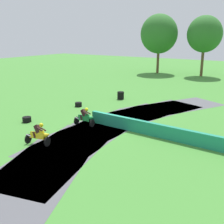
% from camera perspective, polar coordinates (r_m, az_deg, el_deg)
% --- Properties ---
extents(ground_plane, '(120.00, 120.00, 0.00)m').
position_cam_1_polar(ground_plane, '(20.99, -1.02, -2.70)').
color(ground_plane, '#428433').
extents(track_asphalt, '(8.75, 26.79, 0.01)m').
position_cam_1_polar(track_asphalt, '(20.51, 0.86, -3.13)').
color(track_asphalt, '#515156').
rests_on(track_asphalt, ground).
extents(safety_barrier, '(14.51, 1.05, 0.90)m').
position_cam_1_polar(safety_barrier, '(18.08, 14.17, -4.75)').
color(safety_barrier, '#1E8466').
rests_on(safety_barrier, ground).
extents(motorcycle_lead_green, '(1.68, 0.80, 1.42)m').
position_cam_1_polar(motorcycle_lead_green, '(20.75, -5.51, -1.08)').
color(motorcycle_lead_green, black).
rests_on(motorcycle_lead_green, ground).
extents(motorcycle_chase_yellow, '(1.68, 1.05, 1.43)m').
position_cam_1_polar(motorcycle_chase_yellow, '(17.79, -14.74, -4.49)').
color(motorcycle_chase_yellow, black).
rests_on(motorcycle_chase_yellow, ground).
extents(tire_stack_near, '(0.70, 0.70, 0.80)m').
position_cam_1_polar(tire_stack_near, '(29.31, 1.79, 3.42)').
color(tire_stack_near, black).
rests_on(tire_stack_near, ground).
extents(tire_stack_mid_a, '(0.64, 0.64, 0.40)m').
position_cam_1_polar(tire_stack_mid_a, '(26.52, -6.92, 1.55)').
color(tire_stack_mid_a, black).
rests_on(tire_stack_mid_a, ground).
extents(tire_stack_mid_b, '(0.67, 0.67, 0.40)m').
position_cam_1_polar(tire_stack_mid_b, '(22.68, -17.11, -1.47)').
color(tire_stack_mid_b, black).
rests_on(tire_stack_mid_b, ground).
extents(tree_far_left, '(6.33, 6.33, 10.05)m').
position_cam_1_polar(tree_far_left, '(50.10, 9.66, 15.55)').
color(tree_far_left, brown).
rests_on(tree_far_left, ground).
extents(tree_far_right, '(5.50, 5.50, 9.57)m').
position_cam_1_polar(tree_far_right, '(48.04, 18.51, 14.94)').
color(tree_far_right, brown).
rests_on(tree_far_right, ground).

